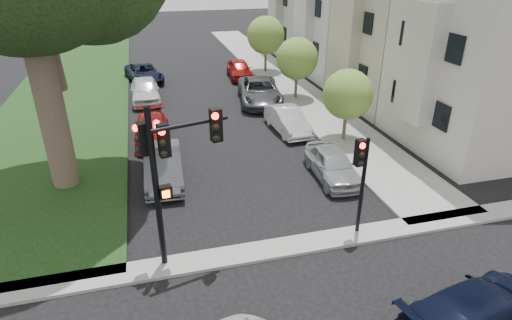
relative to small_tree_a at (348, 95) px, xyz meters
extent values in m
plane|color=black|center=(-6.20, -10.05, -2.59)|extent=(140.00, 140.00, 0.00)
cube|color=black|center=(-15.20, 13.95, -2.53)|extent=(8.00, 44.00, 0.12)
cube|color=gray|center=(0.55, 13.95, -2.53)|extent=(3.50, 44.00, 0.12)
cube|color=gray|center=(-6.20, -8.05, -2.53)|extent=(60.00, 1.00, 0.12)
cube|color=beige|center=(6.30, -2.05, 2.41)|extent=(7.00, 7.40, 10.00)
cube|color=beige|center=(2.45, -2.05, 1.91)|extent=(0.70, 2.20, 5.50)
cube|color=black|center=(2.75, -2.05, 2.91)|extent=(0.08, 3.60, 6.00)
cube|color=#9B9685|center=(6.30, 5.45, 2.41)|extent=(7.00, 7.40, 10.00)
cube|color=#9B9685|center=(2.45, 5.45, 1.91)|extent=(0.70, 2.20, 5.50)
cube|color=black|center=(2.75, 5.45, 2.91)|extent=(0.08, 3.60, 6.00)
cube|color=#A3A3A3|center=(6.30, 12.95, 2.41)|extent=(7.00, 7.40, 10.00)
cube|color=#A3A3A3|center=(2.45, 12.95, 1.91)|extent=(0.70, 2.20, 5.50)
cube|color=black|center=(2.75, 12.95, 2.91)|extent=(0.08, 3.60, 6.00)
cube|color=gray|center=(6.30, 20.45, 2.41)|extent=(7.00, 7.40, 10.00)
cube|color=gray|center=(2.45, 20.45, 1.91)|extent=(0.70, 2.20, 5.50)
cylinder|color=brown|center=(-13.73, -1.39, 1.38)|extent=(1.09, 1.09, 7.93)
cylinder|color=brown|center=(0.00, 0.00, -1.66)|extent=(0.19, 0.19, 1.85)
sphere|color=#6B9D40|center=(0.00, 0.00, 0.01)|extent=(2.60, 2.60, 2.60)
cylinder|color=brown|center=(0.00, 7.64, -1.59)|extent=(0.20, 0.20, 1.99)
sphere|color=#6B9D40|center=(0.00, 7.64, 0.20)|extent=(2.79, 2.79, 2.79)
cylinder|color=brown|center=(0.00, 15.20, -1.50)|extent=(0.22, 0.22, 2.19)
sphere|color=#6B9D40|center=(0.00, 15.20, 0.47)|extent=(3.06, 3.06, 3.06)
cylinder|color=black|center=(-10.00, -7.85, 0.11)|extent=(0.23, 0.23, 5.40)
cylinder|color=black|center=(-8.86, -7.85, 2.18)|extent=(2.24, 0.69, 0.12)
cube|color=black|center=(-9.64, -7.85, 1.77)|extent=(0.37, 0.34, 0.99)
cube|color=black|center=(-8.13, -7.85, 2.08)|extent=(0.37, 0.34, 0.99)
cube|color=black|center=(-10.21, -7.59, 1.77)|extent=(0.34, 0.37, 0.99)
sphere|color=#FF0C05|center=(-9.64, -8.01, 2.10)|extent=(0.21, 0.21, 0.21)
sphere|color=black|center=(-9.64, -8.01, 1.44)|extent=(0.21, 0.21, 0.21)
cube|color=black|center=(-9.74, -7.85, 0.11)|extent=(0.42, 0.34, 0.39)
cube|color=#FF5905|center=(-9.74, -8.00, 0.11)|extent=(0.23, 0.03, 0.23)
cylinder|color=black|center=(-3.18, -7.85, -0.73)|extent=(0.16, 0.16, 3.72)
cube|color=black|center=(-3.42, -7.85, 0.65)|extent=(0.33, 0.30, 0.93)
sphere|color=#FF0C05|center=(-3.42, -8.00, 0.96)|extent=(0.20, 0.20, 0.20)
imported|color=black|center=(-2.14, -12.71, -1.89)|extent=(5.07, 2.79, 1.39)
imported|color=#999BA0|center=(-2.34, -3.72, -1.90)|extent=(1.81, 4.10, 1.37)
imported|color=silver|center=(-2.47, 2.07, -1.91)|extent=(1.68, 4.18, 1.35)
imported|color=#3F4247|center=(-2.62, 7.48, -1.79)|extent=(3.51, 6.07, 1.59)
imported|color=maroon|center=(-2.54, 13.92, -1.86)|extent=(1.95, 4.36, 1.46)
imported|color=#3F4247|center=(-9.60, -2.07, -1.85)|extent=(1.76, 4.56, 1.48)
imported|color=maroon|center=(-9.88, 2.62, -1.93)|extent=(1.92, 4.54, 1.31)
imported|color=silver|center=(-10.03, 9.72, -1.80)|extent=(1.92, 4.65, 1.58)
imported|color=black|center=(-9.97, 14.85, -1.91)|extent=(3.21, 5.27, 1.37)
camera|label=1|loc=(-9.97, -19.23, 6.54)|focal=30.00mm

